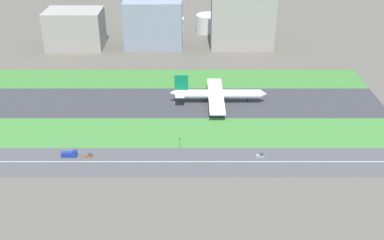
{
  "coord_description": "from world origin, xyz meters",
  "views": [
    {
      "loc": [
        12.46,
        -281.8,
        136.26
      ],
      "look_at": [
        12.17,
        -36.5,
        6.0
      ],
      "focal_mm": 43.42,
      "sensor_mm": 36.0,
      "label": 1
    }
  ],
  "objects_px": {
    "hangar_building": "(154,24)",
    "car_2": "(261,155)",
    "fuel_tank_west": "(171,25)",
    "fuel_tank_east": "(243,24)",
    "truck_0": "(70,154)",
    "traffic_light": "(180,143)",
    "office_tower": "(243,17)",
    "fuel_tank_centre": "(209,23)",
    "airliner": "(217,94)",
    "terminal_building": "(76,29)",
    "car_1": "(89,155)"
  },
  "relations": [
    {
      "from": "hangar_building",
      "to": "car_2",
      "type": "bearing_deg",
      "value": -68.69
    },
    {
      "from": "fuel_tank_west",
      "to": "fuel_tank_east",
      "type": "relative_size",
      "value": 1.14
    },
    {
      "from": "truck_0",
      "to": "traffic_light",
      "type": "distance_m",
      "value": 60.37
    },
    {
      "from": "office_tower",
      "to": "fuel_tank_centre",
      "type": "relative_size",
      "value": 2.25
    },
    {
      "from": "hangar_building",
      "to": "fuel_tank_east",
      "type": "distance_m",
      "value": 95.24
    },
    {
      "from": "airliner",
      "to": "fuel_tank_west",
      "type": "xyz_separation_m",
      "value": [
        -36.77,
        159.0,
        0.44
      ]
    },
    {
      "from": "traffic_light",
      "to": "fuel_tank_centre",
      "type": "xyz_separation_m",
      "value": [
        22.93,
        219.01,
        4.1
      ]
    },
    {
      "from": "fuel_tank_east",
      "to": "car_2",
      "type": "bearing_deg",
      "value": -93.02
    },
    {
      "from": "airliner",
      "to": "hangar_building",
      "type": "xyz_separation_m",
      "value": [
        -49.97,
        114.0,
        14.37
      ]
    },
    {
      "from": "fuel_tank_centre",
      "to": "car_2",
      "type": "bearing_deg",
      "value": -84.68
    },
    {
      "from": "terminal_building",
      "to": "car_2",
      "type": "bearing_deg",
      "value": -52.48
    },
    {
      "from": "car_1",
      "to": "fuel_tank_east",
      "type": "distance_m",
      "value": 250.37
    },
    {
      "from": "fuel_tank_west",
      "to": "fuel_tank_centre",
      "type": "bearing_deg",
      "value": 0.0
    },
    {
      "from": "terminal_building",
      "to": "fuel_tank_east",
      "type": "height_order",
      "value": "terminal_building"
    },
    {
      "from": "terminal_building",
      "to": "fuel_tank_centre",
      "type": "distance_m",
      "value": 127.11
    },
    {
      "from": "car_2",
      "to": "traffic_light",
      "type": "xyz_separation_m",
      "value": [
        -44.08,
        7.99,
        3.37
      ]
    },
    {
      "from": "airliner",
      "to": "truck_0",
      "type": "distance_m",
      "value": 107.28
    },
    {
      "from": "car_1",
      "to": "fuel_tank_west",
      "type": "height_order",
      "value": "fuel_tank_west"
    },
    {
      "from": "truck_0",
      "to": "hangar_building",
      "type": "xyz_separation_m",
      "value": [
        32.88,
        182.0,
        18.93
      ]
    },
    {
      "from": "car_1",
      "to": "car_2",
      "type": "xyz_separation_m",
      "value": [
        93.44,
        0.0,
        0.0
      ]
    },
    {
      "from": "truck_0",
      "to": "traffic_light",
      "type": "bearing_deg",
      "value": 7.62
    },
    {
      "from": "terminal_building",
      "to": "fuel_tank_east",
      "type": "bearing_deg",
      "value": 16.52
    },
    {
      "from": "airliner",
      "to": "office_tower",
      "type": "xyz_separation_m",
      "value": [
        27.46,
        114.0,
        20.98
      ]
    },
    {
      "from": "office_tower",
      "to": "car_2",
      "type": "bearing_deg",
      "value": -92.03
    },
    {
      "from": "car_1",
      "to": "airliner",
      "type": "bearing_deg",
      "value": 43.19
    },
    {
      "from": "fuel_tank_east",
      "to": "fuel_tank_west",
      "type": "bearing_deg",
      "value": 180.0
    },
    {
      "from": "fuel_tank_centre",
      "to": "fuel_tank_east",
      "type": "distance_m",
      "value": 33.12
    },
    {
      "from": "terminal_building",
      "to": "fuel_tank_centre",
      "type": "height_order",
      "value": "terminal_building"
    },
    {
      "from": "fuel_tank_west",
      "to": "car_1",
      "type": "bearing_deg",
      "value": -98.93
    },
    {
      "from": "office_tower",
      "to": "airliner",
      "type": "bearing_deg",
      "value": -103.55
    },
    {
      "from": "traffic_light",
      "to": "hangar_building",
      "type": "relative_size",
      "value": 0.14
    },
    {
      "from": "truck_0",
      "to": "traffic_light",
      "type": "relative_size",
      "value": 1.17
    },
    {
      "from": "fuel_tank_centre",
      "to": "hangar_building",
      "type": "bearing_deg",
      "value": -137.92
    },
    {
      "from": "car_2",
      "to": "fuel_tank_east",
      "type": "distance_m",
      "value": 227.42
    },
    {
      "from": "car_1",
      "to": "fuel_tank_east",
      "type": "xyz_separation_m",
      "value": [
        105.41,
        227.0,
        6.84
      ]
    },
    {
      "from": "office_tower",
      "to": "fuel_tank_east",
      "type": "height_order",
      "value": "office_tower"
    },
    {
      "from": "traffic_light",
      "to": "airliner",
      "type": "bearing_deg",
      "value": 68.97
    },
    {
      "from": "fuel_tank_centre",
      "to": "airliner",
      "type": "bearing_deg",
      "value": -89.95
    },
    {
      "from": "car_1",
      "to": "car_2",
      "type": "distance_m",
      "value": 93.44
    },
    {
      "from": "airliner",
      "to": "terminal_building",
      "type": "xyz_separation_m",
      "value": [
        -118.74,
        114.0,
        10.23
      ]
    },
    {
      "from": "car_2",
      "to": "office_tower",
      "type": "distance_m",
      "value": 184.0
    },
    {
      "from": "office_tower",
      "to": "fuel_tank_east",
      "type": "distance_m",
      "value": 49.33
    },
    {
      "from": "car_2",
      "to": "fuel_tank_east",
      "type": "relative_size",
      "value": 0.19
    },
    {
      "from": "terminal_building",
      "to": "fuel_tank_west",
      "type": "distance_m",
      "value": 94.03
    },
    {
      "from": "car_1",
      "to": "fuel_tank_west",
      "type": "bearing_deg",
      "value": 81.07
    },
    {
      "from": "traffic_light",
      "to": "office_tower",
      "type": "xyz_separation_m",
      "value": [
        50.53,
        174.01,
        22.92
      ]
    },
    {
      "from": "truck_0",
      "to": "fuel_tank_east",
      "type": "bearing_deg",
      "value": 62.97
    },
    {
      "from": "hangar_building",
      "to": "office_tower",
      "type": "bearing_deg",
      "value": 0.0
    },
    {
      "from": "office_tower",
      "to": "hangar_building",
      "type": "bearing_deg",
      "value": 180.0
    },
    {
      "from": "airliner",
      "to": "fuel_tank_west",
      "type": "distance_m",
      "value": 163.2
    }
  ]
}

